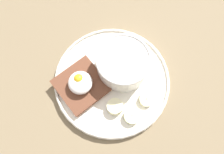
# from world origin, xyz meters

# --- Properties ---
(ground_plane) EXTENTS (1.20, 1.20, 0.02)m
(ground_plane) POSITION_xyz_m (0.00, 0.00, 0.01)
(ground_plane) COLOR #79684C
(ground_plane) RESTS_ON ground
(plate) EXTENTS (0.25, 0.25, 0.02)m
(plate) POSITION_xyz_m (0.00, 0.00, 0.03)
(plate) COLOR silver
(plate) RESTS_ON ground_plane
(oatmeal_bowl) EXTENTS (0.11, 0.11, 0.06)m
(oatmeal_bowl) POSITION_xyz_m (0.01, 0.03, 0.06)
(oatmeal_bowl) COLOR white
(oatmeal_bowl) RESTS_ON plate
(toast_slice) EXTENTS (0.13, 0.13, 0.02)m
(toast_slice) POSITION_xyz_m (-0.05, -0.04, 0.04)
(toast_slice) COLOR brown
(toast_slice) RESTS_ON plate
(poached_egg) EXTENTS (0.05, 0.05, 0.03)m
(poached_egg) POSITION_xyz_m (-0.05, -0.04, 0.06)
(poached_egg) COLOR white
(poached_egg) RESTS_ON toast_slice
(banana_slice_front) EXTENTS (0.05, 0.05, 0.02)m
(banana_slice_front) POSITION_xyz_m (0.03, -0.05, 0.04)
(banana_slice_front) COLOR beige
(banana_slice_front) RESTS_ON plate
(banana_slice_left) EXTENTS (0.04, 0.04, 0.01)m
(banana_slice_left) POSITION_xyz_m (0.07, -0.06, 0.04)
(banana_slice_left) COLOR beige
(banana_slice_left) RESTS_ON plate
(banana_slice_back) EXTENTS (0.04, 0.04, 0.02)m
(banana_slice_back) POSITION_xyz_m (0.08, -0.01, 0.04)
(banana_slice_back) COLOR beige
(banana_slice_back) RESTS_ON plate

